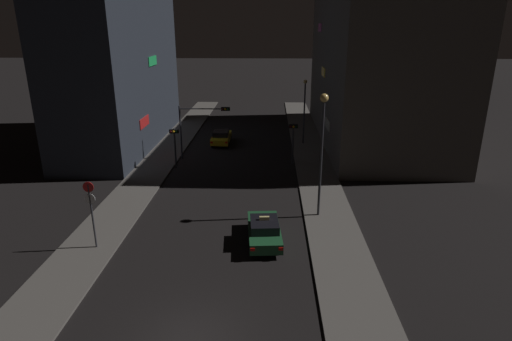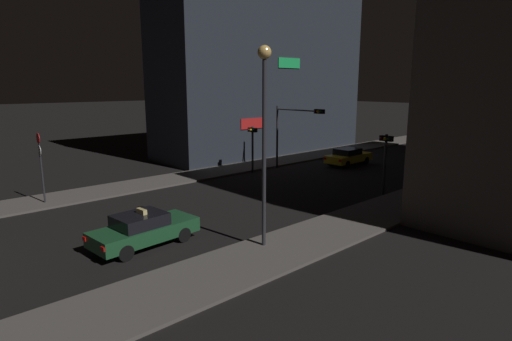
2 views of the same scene
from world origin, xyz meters
name	(u,v)px [view 2 (image 2 of 2)]	position (x,y,z in m)	size (l,w,h in m)	color
sidewalk_left	(278,161)	(-7.06, 26.17, 0.06)	(3.29, 56.34, 0.12)	#5B5651
sidewalk_right	(437,191)	(7.06, 26.17, 0.06)	(3.29, 56.34, 0.12)	#5B5651
building_facade_left	(264,56)	(-12.00, 29.16, 9.30)	(6.68, 22.13, 18.60)	#282D38
taxi	(144,229)	(2.84, 8.25, 0.74)	(2.13, 4.57, 1.62)	#1E512D
far_car	(348,156)	(-2.04, 29.51, 0.73)	(1.82, 4.45, 1.42)	yellow
traffic_light_overhead	(294,124)	(-3.31, 24.14, 3.66)	(4.69, 0.42, 4.99)	#2D2D33
traffic_light_left_kerb	(252,140)	(-5.16, 21.49, 2.55)	(0.80, 0.42, 3.54)	#2D2D33
traffic_light_right_kerb	(385,152)	(5.16, 22.92, 2.67)	(0.80, 0.42, 3.73)	#2D2D33
sign_pole_left	(41,161)	(-6.58, 7.07, 2.50)	(0.59, 0.10, 3.92)	#2D2D33
street_lamp_near_block	(264,112)	(6.34, 11.80, 5.56)	(0.53, 0.53, 7.95)	#2D2D33
street_lamp_far_block	(459,122)	(6.61, 29.66, 4.18)	(0.40, 0.40, 6.60)	#2D2D33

